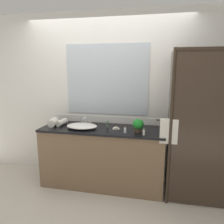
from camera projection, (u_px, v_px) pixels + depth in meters
ground_plane at (103, 184)px, 3.30m from camera, size 8.00×8.00×0.00m
wall_back_with_mirror at (107, 97)px, 3.36m from camera, size 4.40×0.06×2.60m
vanity_cabinet at (102, 157)px, 3.21m from camera, size 1.80×0.58×0.90m
shower_enclosure at (197, 128)px, 2.65m from camera, size 1.20×0.59×2.00m
sink_basin at (82, 126)px, 3.11m from camera, size 0.45×0.32×0.07m
faucet at (86, 122)px, 3.28m from camera, size 0.17×0.15×0.13m
potted_plant at (138, 125)px, 2.92m from camera, size 0.15×0.15×0.18m
soap_dish at (116, 128)px, 3.06m from camera, size 0.10×0.07×0.04m
amenity_bottle_body_wash at (125, 130)px, 2.88m from camera, size 0.03×0.03×0.08m
amenity_bottle_shampoo at (144, 132)px, 2.79m from camera, size 0.03×0.03×0.09m
amenity_bottle_conditioner at (107, 124)px, 3.16m from camera, size 0.03×0.03×0.09m
rolled_towel_near_edge at (53, 122)px, 3.23m from camera, size 0.15×0.24×0.11m
rolled_towel_middle at (62, 122)px, 3.27m from camera, size 0.12×0.23×0.09m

